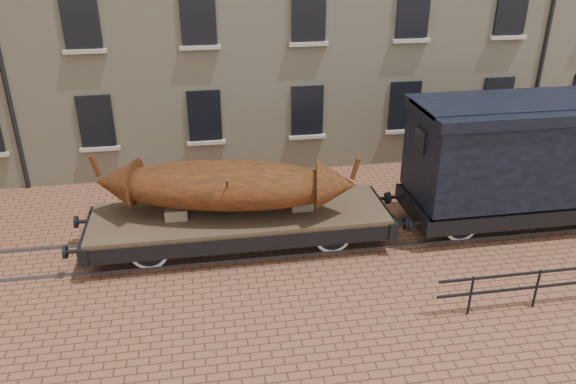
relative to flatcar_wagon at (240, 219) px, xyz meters
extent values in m
plane|color=brown|center=(1.80, 0.00, -0.83)|extent=(90.00, 90.00, 0.00)
cube|color=black|center=(-4.20, 4.96, 1.37)|extent=(1.10, 0.12, 1.70)
cube|color=#BAB2A1|center=(-4.20, 4.90, 0.42)|extent=(1.30, 0.18, 0.12)
cube|color=black|center=(-0.70, 4.96, 1.37)|extent=(1.10, 0.12, 1.70)
cube|color=#BAB2A1|center=(-0.70, 4.90, 0.42)|extent=(1.30, 0.18, 0.12)
cube|color=black|center=(2.80, 4.96, 1.37)|extent=(1.10, 0.12, 1.70)
cube|color=#BAB2A1|center=(2.80, 4.90, 0.42)|extent=(1.30, 0.18, 0.12)
cube|color=black|center=(6.30, 4.96, 1.37)|extent=(1.10, 0.12, 1.70)
cube|color=#BAB2A1|center=(6.30, 4.90, 0.42)|extent=(1.30, 0.18, 0.12)
cube|color=black|center=(9.80, 4.96, 1.37)|extent=(1.10, 0.12, 1.70)
cube|color=#BAB2A1|center=(9.80, 4.90, 0.42)|extent=(1.30, 0.18, 0.12)
cube|color=black|center=(-4.20, 4.96, 4.57)|extent=(1.10, 0.12, 1.70)
cube|color=#BAB2A1|center=(-4.20, 4.90, 3.62)|extent=(1.30, 0.18, 0.12)
cube|color=black|center=(-0.70, 4.96, 4.57)|extent=(1.10, 0.12, 1.70)
cube|color=#BAB2A1|center=(-0.70, 4.90, 3.62)|extent=(1.30, 0.18, 0.12)
cube|color=black|center=(2.80, 4.96, 4.57)|extent=(1.10, 0.12, 1.70)
cube|color=#BAB2A1|center=(2.80, 4.90, 3.62)|extent=(1.30, 0.18, 0.12)
cube|color=black|center=(6.30, 4.96, 4.57)|extent=(1.10, 0.12, 1.70)
cube|color=#BAB2A1|center=(6.30, 4.90, 3.62)|extent=(1.30, 0.18, 0.12)
cube|color=black|center=(9.80, 4.96, 4.57)|extent=(1.10, 0.12, 1.70)
cube|color=#BAB2A1|center=(9.80, 4.90, 3.62)|extent=(1.30, 0.18, 0.12)
cube|color=#59595E|center=(1.80, -0.72, -0.80)|extent=(30.00, 0.08, 0.06)
cube|color=#59595E|center=(1.80, 0.72, -0.80)|extent=(30.00, 0.08, 0.06)
cylinder|color=black|center=(4.80, -3.80, -0.33)|extent=(0.06, 0.06, 1.00)
cylinder|color=black|center=(6.40, -3.80, -0.33)|extent=(0.06, 0.06, 1.00)
cube|color=#4E422B|center=(0.00, 0.00, 0.15)|extent=(7.80, 2.29, 0.12)
cube|color=black|center=(0.00, -1.06, -0.10)|extent=(7.80, 0.17, 0.47)
cube|color=black|center=(0.00, 1.06, -0.10)|extent=(7.80, 0.17, 0.47)
cube|color=black|center=(-3.90, 0.00, -0.10)|extent=(0.23, 2.39, 0.47)
cylinder|color=black|center=(-4.19, -0.78, -0.10)|extent=(0.36, 0.10, 0.10)
cylinder|color=black|center=(-4.37, -0.78, -0.10)|extent=(0.08, 0.33, 0.33)
cylinder|color=black|center=(-4.19, 0.78, -0.10)|extent=(0.36, 0.10, 0.10)
cylinder|color=black|center=(-4.37, 0.78, -0.10)|extent=(0.08, 0.33, 0.33)
cube|color=black|center=(3.90, 0.00, -0.10)|extent=(0.23, 2.39, 0.47)
cylinder|color=black|center=(4.19, -0.78, -0.10)|extent=(0.36, 0.10, 0.10)
cylinder|color=black|center=(4.37, -0.78, -0.10)|extent=(0.08, 0.33, 0.33)
cylinder|color=black|center=(4.19, 0.78, -0.10)|extent=(0.36, 0.10, 0.10)
cylinder|color=black|center=(4.37, 0.78, -0.10)|extent=(0.08, 0.33, 0.33)
cylinder|color=black|center=(-2.39, 0.00, -0.33)|extent=(0.10, 1.98, 0.10)
cylinder|color=white|center=(-2.39, -0.72, -0.33)|extent=(1.00, 0.07, 1.00)
cylinder|color=black|center=(-2.39, -0.72, -0.33)|extent=(0.82, 0.10, 0.82)
cube|color=black|center=(-2.39, -0.84, -0.08)|extent=(0.94, 0.08, 0.10)
cylinder|color=white|center=(-2.39, 0.72, -0.33)|extent=(1.00, 0.07, 1.00)
cylinder|color=black|center=(-2.39, 0.72, -0.33)|extent=(0.82, 0.10, 0.82)
cube|color=black|center=(-2.39, 0.84, -0.08)|extent=(0.94, 0.08, 0.10)
cylinder|color=black|center=(2.39, 0.00, -0.33)|extent=(0.10, 1.98, 0.10)
cylinder|color=white|center=(2.39, -0.72, -0.33)|extent=(1.00, 0.07, 1.00)
cylinder|color=black|center=(2.39, -0.72, -0.33)|extent=(0.82, 0.10, 0.82)
cube|color=black|center=(2.39, -0.84, -0.08)|extent=(0.94, 0.08, 0.10)
cylinder|color=white|center=(2.39, 0.72, -0.33)|extent=(1.00, 0.07, 1.00)
cylinder|color=black|center=(2.39, 0.72, -0.33)|extent=(0.82, 0.10, 0.82)
cube|color=black|center=(2.39, 0.84, -0.08)|extent=(0.94, 0.08, 0.10)
cube|color=black|center=(0.00, 0.00, -0.26)|extent=(4.16, 0.06, 0.06)
cube|color=#847354|center=(-1.67, 0.00, 0.36)|extent=(0.57, 0.52, 0.29)
cube|color=#847354|center=(1.67, 0.00, 0.36)|extent=(0.57, 0.52, 0.29)
ellipsoid|color=brown|center=(-0.34, 0.00, 1.04)|extent=(6.29, 2.99, 1.21)
cone|color=brown|center=(-3.16, 0.54, 1.09)|extent=(1.24, 1.32, 1.15)
cube|color=brown|center=(-3.62, 0.63, 1.54)|extent=(0.26, 0.17, 0.58)
cone|color=brown|center=(2.47, -0.54, 1.09)|extent=(1.24, 1.32, 1.15)
cube|color=brown|center=(2.93, -0.63, 1.54)|extent=(0.26, 0.17, 0.58)
cylinder|color=#433226|center=(-0.34, -0.49, 0.91)|extent=(0.05, 1.03, 1.44)
cylinder|color=#433226|center=(-0.34, 0.49, 0.91)|extent=(0.05, 1.03, 1.44)
cube|color=black|center=(8.00, -1.14, -0.11)|extent=(6.19, 0.17, 0.46)
cube|color=black|center=(8.00, 1.14, -0.11)|extent=(6.19, 0.17, 0.46)
cube|color=black|center=(4.90, 0.00, -0.11)|extent=(0.23, 2.48, 0.46)
cylinder|color=black|center=(4.44, -0.83, -0.11)|extent=(0.08, 0.33, 0.33)
cylinder|color=black|center=(4.44, 0.83, -0.11)|extent=(0.08, 0.33, 0.33)
cylinder|color=black|center=(6.04, 0.00, -0.34)|extent=(0.10, 1.96, 0.10)
cylinder|color=white|center=(6.04, -0.72, -0.34)|extent=(0.99, 0.07, 0.99)
cylinder|color=black|center=(6.04, -0.72, -0.34)|extent=(0.81, 0.10, 0.81)
cylinder|color=white|center=(6.04, 0.72, -0.34)|extent=(0.99, 0.07, 0.99)
cylinder|color=black|center=(6.04, 0.72, -0.34)|extent=(0.81, 0.10, 0.81)
cylinder|color=black|center=(9.96, 0.00, -0.34)|extent=(0.10, 1.96, 0.10)
cylinder|color=white|center=(9.96, 0.72, -0.34)|extent=(0.99, 0.07, 0.99)
cylinder|color=black|center=(9.96, 0.72, -0.34)|extent=(0.81, 0.10, 0.81)
cube|color=black|center=(8.00, 0.00, 1.39)|extent=(6.19, 2.48, 2.37)
cube|color=black|center=(8.00, 0.00, 2.72)|extent=(6.38, 2.63, 0.29)
cube|color=black|center=(8.00, 0.00, 2.83)|extent=(6.38, 1.75, 0.12)
cube|color=black|center=(4.88, 0.00, 1.96)|extent=(0.08, 0.62, 0.62)
camera|label=1|loc=(-0.92, -13.26, 7.18)|focal=35.00mm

